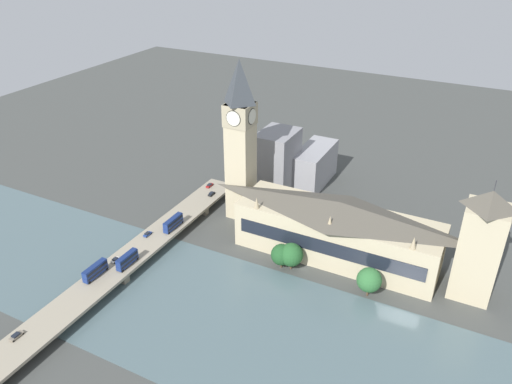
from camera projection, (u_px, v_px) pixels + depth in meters
name	position (u px, v px, depth m)	size (l,w,h in m)	color
ground_plane	(304.00, 269.00, 199.55)	(600.00, 600.00, 0.00)	#424442
river_water	(260.00, 332.00, 168.88)	(66.31, 360.00, 0.30)	#4C6066
parliament_hall	(337.00, 230.00, 201.99)	(24.39, 82.12, 25.44)	#C1B28E
clock_tower	(240.00, 138.00, 218.22)	(12.02, 12.02, 73.75)	#C1B28E
victoria_tower	(480.00, 245.00, 176.76)	(14.39, 14.39, 47.39)	#C1B28E
road_bridge	(114.00, 271.00, 192.21)	(164.63, 13.82, 4.95)	gray
double_decker_bus_lead	(127.00, 259.00, 192.49)	(10.60, 2.49, 4.96)	navy
double_decker_bus_mid	(95.00, 270.00, 186.54)	(11.23, 2.50, 4.88)	navy
double_decker_bus_rear	(173.00, 223.00, 215.98)	(11.64, 2.51, 5.03)	navy
car_northbound_mid	(16.00, 336.00, 159.85)	(4.65, 1.92, 1.36)	slate
car_northbound_tail	(210.00, 185.00, 250.87)	(4.71, 1.79, 1.39)	maroon
car_southbound_lead	(115.00, 260.00, 195.73)	(3.92, 1.75, 1.37)	silver
car_southbound_mid	(211.00, 194.00, 242.92)	(4.13, 1.79, 1.52)	black
car_southbound_tail	(147.00, 234.00, 211.76)	(4.01, 1.78, 1.39)	navy
city_block_west	(277.00, 162.00, 250.39)	(22.42, 17.14, 32.28)	gray
city_block_center	(314.00, 166.00, 261.09)	(33.82, 14.30, 19.82)	#939399
tree_embankment_near	(369.00, 280.00, 182.10)	(9.27, 9.27, 11.93)	brown
tree_embankment_mid	(282.00, 255.00, 197.79)	(8.67, 8.67, 10.53)	brown
tree_embankment_far	(291.00, 255.00, 196.67)	(9.47, 9.47, 11.55)	brown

